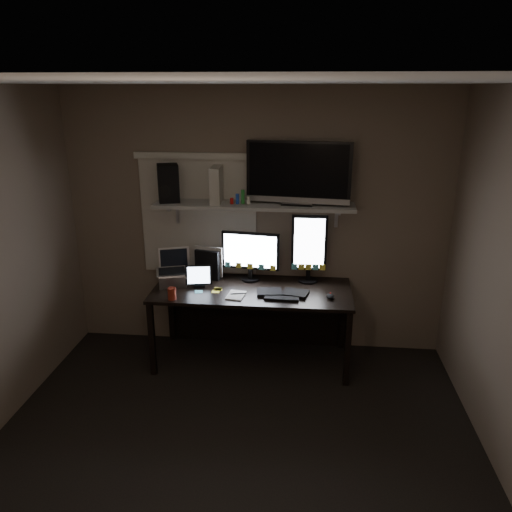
# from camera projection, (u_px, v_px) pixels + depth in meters

# --- Properties ---
(floor) EXTENTS (3.60, 3.60, 0.00)m
(floor) POSITION_uv_depth(u_px,v_px,m) (230.00, 466.00, 3.43)
(floor) COLOR black
(floor) RESTS_ON ground
(ceiling) EXTENTS (3.60, 3.60, 0.00)m
(ceiling) POSITION_uv_depth(u_px,v_px,m) (222.00, 82.00, 2.63)
(ceiling) COLOR silver
(ceiling) RESTS_ON back_wall
(back_wall) EXTENTS (3.60, 0.00, 3.60)m
(back_wall) POSITION_uv_depth(u_px,v_px,m) (256.00, 223.00, 4.73)
(back_wall) COLOR #6C5D4D
(back_wall) RESTS_ON floor
(window_blinds) EXTENTS (1.10, 0.02, 1.10)m
(window_blinds) POSITION_uv_depth(u_px,v_px,m) (199.00, 217.00, 4.75)
(window_blinds) COLOR silver
(window_blinds) RESTS_ON back_wall
(desk) EXTENTS (1.80, 0.75, 0.73)m
(desk) POSITION_uv_depth(u_px,v_px,m) (253.00, 301.00, 4.72)
(desk) COLOR black
(desk) RESTS_ON floor
(wall_shelf) EXTENTS (1.80, 0.35, 0.03)m
(wall_shelf) POSITION_uv_depth(u_px,v_px,m) (254.00, 205.00, 4.50)
(wall_shelf) COLOR #A3A39E
(wall_shelf) RESTS_ON back_wall
(monitor_landscape) EXTENTS (0.55, 0.13, 0.48)m
(monitor_landscape) POSITION_uv_depth(u_px,v_px,m) (250.00, 256.00, 4.68)
(monitor_landscape) COLOR black
(monitor_landscape) RESTS_ON desk
(monitor_portrait) EXTENTS (0.33, 0.07, 0.66)m
(monitor_portrait) POSITION_uv_depth(u_px,v_px,m) (309.00, 248.00, 4.62)
(monitor_portrait) COLOR black
(monitor_portrait) RESTS_ON desk
(keyboard) EXTENTS (0.47, 0.21, 0.03)m
(keyboard) POSITION_uv_depth(u_px,v_px,m) (282.00, 293.00, 4.42)
(keyboard) COLOR black
(keyboard) RESTS_ON desk
(mouse) EXTENTS (0.08, 0.11, 0.04)m
(mouse) POSITION_uv_depth(u_px,v_px,m) (330.00, 296.00, 4.34)
(mouse) COLOR black
(mouse) RESTS_ON desk
(notepad) EXTENTS (0.17, 0.22, 0.01)m
(notepad) POSITION_uv_depth(u_px,v_px,m) (236.00, 295.00, 4.39)
(notepad) COLOR beige
(notepad) RESTS_ON desk
(tablet) EXTENTS (0.26, 0.14, 0.21)m
(tablet) POSITION_uv_depth(u_px,v_px,m) (199.00, 276.00, 4.56)
(tablet) COLOR black
(tablet) RESTS_ON desk
(file_sorter) EXTENTS (0.26, 0.17, 0.30)m
(file_sorter) POSITION_uv_depth(u_px,v_px,m) (209.00, 263.00, 4.77)
(file_sorter) COLOR black
(file_sorter) RESTS_ON desk
(laptop) EXTENTS (0.34, 0.31, 0.32)m
(laptop) POSITION_uv_depth(u_px,v_px,m) (172.00, 268.00, 4.59)
(laptop) COLOR #A3A3A7
(laptop) RESTS_ON desk
(cup) EXTENTS (0.09, 0.09, 0.11)m
(cup) POSITION_uv_depth(u_px,v_px,m) (172.00, 294.00, 4.31)
(cup) COLOR maroon
(cup) RESTS_ON desk
(sticky_notes) EXTENTS (0.34, 0.28, 0.00)m
(sticky_notes) POSITION_uv_depth(u_px,v_px,m) (215.00, 290.00, 4.51)
(sticky_notes) COLOR yellow
(sticky_notes) RESTS_ON desk
(tv) EXTENTS (0.94, 0.28, 0.55)m
(tv) POSITION_uv_depth(u_px,v_px,m) (298.00, 173.00, 4.37)
(tv) COLOR black
(tv) RESTS_ON wall_shelf
(game_console) EXTENTS (0.09, 0.28, 0.33)m
(game_console) POSITION_uv_depth(u_px,v_px,m) (217.00, 185.00, 4.48)
(game_console) COLOR #BAB7A8
(game_console) RESTS_ON wall_shelf
(speaker) EXTENTS (0.24, 0.27, 0.34)m
(speaker) POSITION_uv_depth(u_px,v_px,m) (168.00, 183.00, 4.53)
(speaker) COLOR black
(speaker) RESTS_ON wall_shelf
(bottles) EXTENTS (0.20, 0.06, 0.12)m
(bottles) POSITION_uv_depth(u_px,v_px,m) (240.00, 198.00, 4.44)
(bottles) COLOR #A50F0C
(bottles) RESTS_ON wall_shelf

